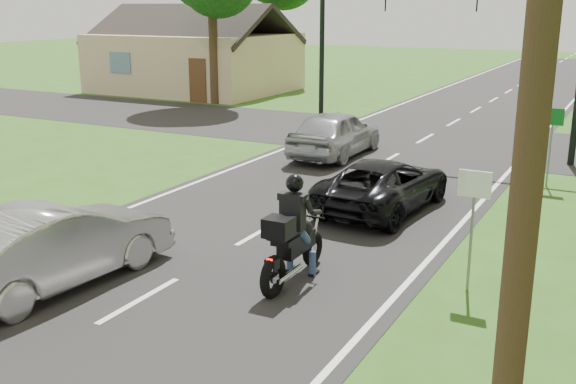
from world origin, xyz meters
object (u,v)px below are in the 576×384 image
(traffic_signal, at_px, (520,26))
(silver_sedan, at_px, (55,245))
(motorcycle_rider, at_px, (292,240))
(dark_suv, at_px, (384,184))
(silver_suv, at_px, (335,133))
(sign_white, at_px, (474,202))
(sign_green, at_px, (552,128))

(traffic_signal, bearing_deg, silver_sedan, -109.66)
(motorcycle_rider, xyz_separation_m, dark_suv, (-0.11, 4.91, -0.15))
(dark_suv, bearing_deg, motorcycle_rider, 95.26)
(silver_suv, height_order, sign_white, sign_white)
(silver_sedan, bearing_deg, silver_suv, -84.88)
(traffic_signal, relative_size, sign_green, 3.00)
(silver_suv, bearing_deg, traffic_signal, -156.35)
(silver_sedan, distance_m, traffic_signal, 15.39)
(dark_suv, height_order, silver_sedan, silver_sedan)
(traffic_signal, relative_size, sign_white, 3.00)
(traffic_signal, height_order, sign_white, traffic_signal)
(motorcycle_rider, bearing_deg, traffic_signal, 82.05)
(traffic_signal, distance_m, sign_green, 4.24)
(sign_green, bearing_deg, silver_suv, 173.60)
(silver_sedan, bearing_deg, motorcycle_rider, -144.92)
(motorcycle_rider, bearing_deg, silver_sedan, -150.94)
(silver_sedan, relative_size, silver_suv, 0.99)
(silver_suv, bearing_deg, sign_green, 173.05)
(dark_suv, height_order, traffic_signal, traffic_signal)
(silver_suv, xyz_separation_m, traffic_signal, (5.06, 2.27, 3.37))
(motorcycle_rider, bearing_deg, sign_white, 19.39)
(traffic_signal, bearing_deg, sign_white, -82.95)
(dark_suv, xyz_separation_m, sign_green, (3.16, 4.14, 0.97))
(sign_green, bearing_deg, motorcycle_rider, -108.59)
(dark_suv, xyz_separation_m, traffic_signal, (1.60, 7.16, 3.51))
(sign_white, bearing_deg, dark_suv, 127.51)
(sign_white, bearing_deg, silver_sedan, -154.09)
(motorcycle_rider, relative_size, sign_white, 1.08)
(dark_suv, bearing_deg, sign_green, -123.39)
(motorcycle_rider, distance_m, traffic_signal, 12.62)
(silver_suv, xyz_separation_m, sign_green, (6.62, -0.74, 0.83))
(motorcycle_rider, relative_size, traffic_signal, 0.36)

